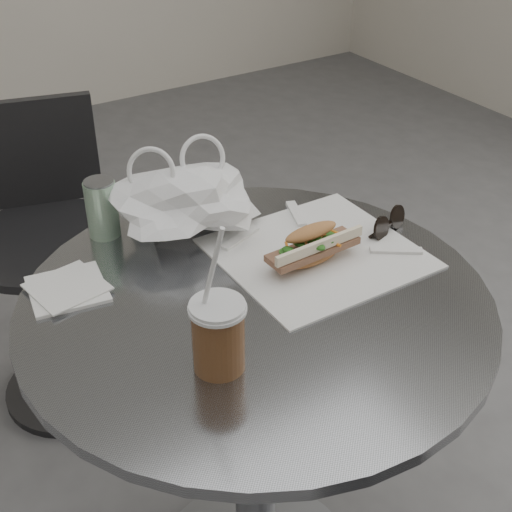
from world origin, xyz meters
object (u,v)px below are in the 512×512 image
cafe_table (256,420)px  sunglasses (388,224)px  banh_mi (312,246)px  chair_far (54,278)px  drink_can (102,208)px  iced_coffee (218,335)px

cafe_table → sunglasses: 0.43m
banh_mi → sunglasses: (0.18, 0.01, -0.02)m
cafe_table → sunglasses: (0.31, 0.04, 0.29)m
banh_mi → sunglasses: 0.18m
chair_far → sunglasses: 0.96m
cafe_table → sunglasses: bearing=7.6°
banh_mi → drink_can: size_ratio=1.94×
chair_far → drink_can: bearing=103.4°
iced_coffee → drink_can: 0.42m
cafe_table → drink_can: bearing=112.4°
banh_mi → iced_coffee: 0.30m
banh_mi → sunglasses: bearing=1.3°
iced_coffee → cafe_table: bearing=40.1°
sunglasses → iced_coffee: bearing=-178.4°
chair_far → banh_mi: banh_mi is taller
chair_far → cafe_table: bearing=113.0°
cafe_table → iced_coffee: (-0.13, -0.11, 0.33)m
cafe_table → drink_can: size_ratio=6.99×
cafe_table → chair_far: 0.81m
cafe_table → drink_can: drink_can is taller
chair_far → banh_mi: size_ratio=3.72×
cafe_table → banh_mi: size_ratio=3.60×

